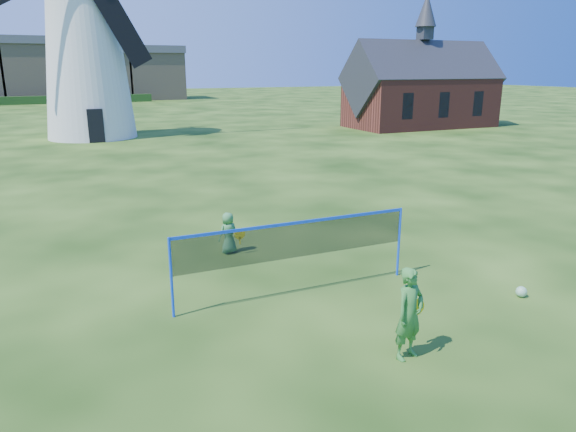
% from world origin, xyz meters
% --- Properties ---
extents(ground, '(220.00, 220.00, 0.00)m').
position_xyz_m(ground, '(0.00, 0.00, 0.00)').
color(ground, black).
rests_on(ground, ground).
extents(windmill, '(12.80, 5.59, 17.20)m').
position_xyz_m(windmill, '(-1.52, 28.10, 5.88)').
color(windmill, silver).
rests_on(windmill, ground).
extents(chapel, '(11.58, 5.62, 9.80)m').
position_xyz_m(chapel, '(22.35, 24.73, 2.76)').
color(chapel, maroon).
rests_on(chapel, ground).
extents(badminton_net, '(5.05, 0.05, 1.55)m').
position_xyz_m(badminton_net, '(0.11, -0.08, 1.14)').
color(badminton_net, blue).
rests_on(badminton_net, ground).
extents(player_girl, '(0.73, 0.48, 1.51)m').
position_xyz_m(player_girl, '(0.71, -3.01, 0.76)').
color(player_girl, '#357D32').
rests_on(player_girl, ground).
extents(player_boy, '(0.65, 0.45, 1.04)m').
position_xyz_m(player_boy, '(-0.36, 2.86, 0.52)').
color(player_boy, '#3F8247').
rests_on(player_boy, ground).
extents(play_ball, '(0.22, 0.22, 0.22)m').
position_xyz_m(play_ball, '(4.21, -2.07, 0.11)').
color(play_ball, green).
rests_on(play_ball, ground).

